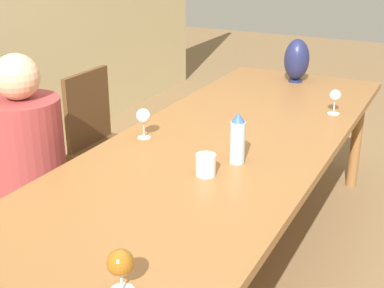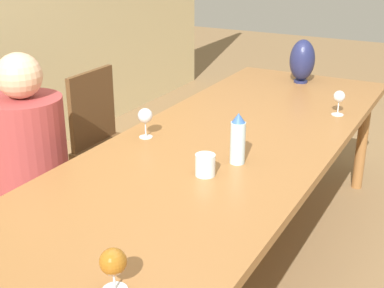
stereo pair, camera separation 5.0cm
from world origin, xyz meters
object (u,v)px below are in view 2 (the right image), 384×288
(chair_near, at_px, (23,189))
(person_near, at_px, (32,167))
(chair_far, at_px, (112,141))
(water_tumbler, at_px, (205,165))
(vase, at_px, (302,60))
(wine_glass_3, at_px, (145,116))
(wine_glass_2, at_px, (339,97))
(wine_glass_4, at_px, (113,263))
(water_bottle, at_px, (238,139))

(chair_near, relative_size, person_near, 0.77)
(person_near, bearing_deg, chair_far, 6.70)
(water_tumbler, distance_m, chair_near, 1.01)
(vase, height_order, wine_glass_3, vase)
(wine_glass_2, bearing_deg, wine_glass_3, 137.10)
(water_tumbler, height_order, wine_glass_3, wine_glass_3)
(chair_near, bearing_deg, wine_glass_4, -122.87)
(wine_glass_3, relative_size, person_near, 0.13)
(chair_far, bearing_deg, person_near, -173.30)
(person_near, bearing_deg, water_tumbler, -84.14)
(water_bottle, bearing_deg, wine_glass_2, -14.09)
(wine_glass_3, distance_m, person_near, 0.58)
(vase, bearing_deg, water_tumbler, -176.15)
(wine_glass_4, bearing_deg, wine_glass_2, -4.82)
(chair_near, bearing_deg, person_near, -90.00)
(water_bottle, relative_size, wine_glass_4, 1.71)
(water_tumbler, xyz_separation_m, wine_glass_2, (1.03, -0.28, 0.05))
(person_near, bearing_deg, wine_glass_3, -51.41)
(water_tumbler, bearing_deg, chair_near, 95.34)
(water_tumbler, xyz_separation_m, person_near, (-0.09, 0.87, -0.16))
(vase, distance_m, wine_glass_2, 0.68)
(chair_near, distance_m, chair_far, 0.73)
(water_bottle, relative_size, wine_glass_3, 1.53)
(wine_glass_4, bearing_deg, chair_far, 37.17)
(wine_glass_3, relative_size, chair_far, 0.16)
(wine_glass_4, relative_size, person_near, 0.11)
(wine_glass_2, relative_size, wine_glass_3, 0.92)
(wine_glass_3, height_order, wine_glass_4, wine_glass_3)
(water_bottle, height_order, vase, vase)
(water_bottle, height_order, chair_far, water_bottle)
(water_tumbler, bearing_deg, chair_far, 56.31)
(wine_glass_2, height_order, wine_glass_3, wine_glass_3)
(wine_glass_4, height_order, chair_far, chair_far)
(vase, xyz_separation_m, chair_far, (-0.95, 0.85, -0.39))
(chair_near, relative_size, chair_far, 1.00)
(water_tumbler, xyz_separation_m, chair_far, (0.64, 0.96, -0.29))
(water_tumbler, relative_size, person_near, 0.08)
(water_bottle, xyz_separation_m, person_near, (-0.27, 0.94, -0.22))
(water_bottle, relative_size, vase, 0.79)
(water_bottle, height_order, water_tumbler, water_bottle)
(water_bottle, relative_size, chair_near, 0.25)
(vase, bearing_deg, person_near, 155.48)
(wine_glass_3, distance_m, chair_near, 0.71)
(water_bottle, xyz_separation_m, wine_glass_4, (-0.96, -0.06, -0.02))
(wine_glass_4, bearing_deg, water_bottle, 3.61)
(chair_near, bearing_deg, chair_far, 0.00)
(water_tumbler, distance_m, wine_glass_2, 1.07)
(wine_glass_3, height_order, person_near, person_near)
(wine_glass_2, xyz_separation_m, wine_glass_3, (-0.78, 0.73, 0.01))
(wine_glass_2, distance_m, wine_glass_3, 1.07)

